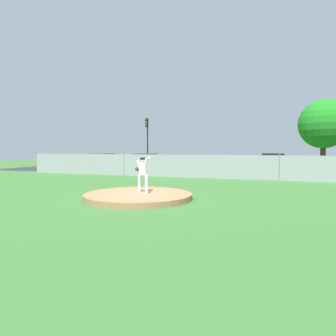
{
  "coord_description": "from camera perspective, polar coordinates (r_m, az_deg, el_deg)",
  "views": [
    {
      "loc": [
        5.55,
        -11.89,
        2.21
      ],
      "look_at": [
        0.4,
        2.78,
        1.19
      ],
      "focal_mm": 32.31,
      "sensor_mm": 36.0,
      "label": 1
    }
  ],
  "objects": [
    {
      "name": "chainlink_fence",
      "position": [
        22.63,
        5.12,
        0.33
      ],
      "size": [
        29.64,
        0.07,
        1.83
      ],
      "color": "gray",
      "rests_on": "ground_plane"
    },
    {
      "name": "pitchers_mound",
      "position": [
        13.29,
        -5.62,
        -5.31
      ],
      "size": [
        4.69,
        4.69,
        0.24
      ],
      "primitive_type": "cylinder",
      "color": "#99704C",
      "rests_on": "ground_plane"
    },
    {
      "name": "parked_car_silver",
      "position": [
        29.37,
        -4.31,
        1.0
      ],
      "size": [
        2.04,
        4.1,
        1.68
      ],
      "color": "#B7BABF",
      "rests_on": "ground_plane"
    },
    {
      "name": "parked_car_charcoal",
      "position": [
        30.94,
        -12.36,
        1.07
      ],
      "size": [
        1.97,
        4.68,
        1.67
      ],
      "color": "#232328",
      "rests_on": "ground_plane"
    },
    {
      "name": "asphalt_strip",
      "position": [
        27.06,
        7.45,
        -0.96
      ],
      "size": [
        44.0,
        7.0,
        0.01
      ],
      "primitive_type": "cube",
      "color": "#2B2B2D",
      "rests_on": "ground_plane"
    },
    {
      "name": "ground_plane",
      "position": [
        18.86,
        2.11,
        -2.98
      ],
      "size": [
        80.0,
        80.0,
        0.0
      ],
      "primitive_type": "plane",
      "color": "#386B2D"
    },
    {
      "name": "tree_leaning_west",
      "position": [
        34.89,
        27.34,
        7.35
      ],
      "size": [
        4.98,
        4.98,
        7.16
      ],
      "color": "#4C331E",
      "rests_on": "ground_plane"
    },
    {
      "name": "traffic_cone_orange",
      "position": [
        25.61,
        10.64,
        -0.68
      ],
      "size": [
        0.4,
        0.4,
        0.55
      ],
      "color": "orange",
      "rests_on": "asphalt_strip"
    },
    {
      "name": "traffic_light_near",
      "position": [
        33.41,
        -3.95,
        6.28
      ],
      "size": [
        0.28,
        0.46,
        5.45
      ],
      "color": "black",
      "rests_on": "ground_plane"
    },
    {
      "name": "pitcher_youth",
      "position": [
        13.39,
        -4.82,
        -0.55
      ],
      "size": [
        0.81,
        0.44,
        1.62
      ],
      "color": "silver",
      "rests_on": "pitchers_mound"
    },
    {
      "name": "parked_car_slate",
      "position": [
        26.74,
        19.27,
        0.62
      ],
      "size": [
        2.08,
        4.34,
        1.79
      ],
      "color": "slate",
      "rests_on": "ground_plane"
    },
    {
      "name": "baseball",
      "position": [
        13.85,
        -2.46,
        -4.26
      ],
      "size": [
        0.07,
        0.07,
        0.07
      ],
      "primitive_type": "sphere",
      "color": "white",
      "rests_on": "pitchers_mound"
    }
  ]
}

